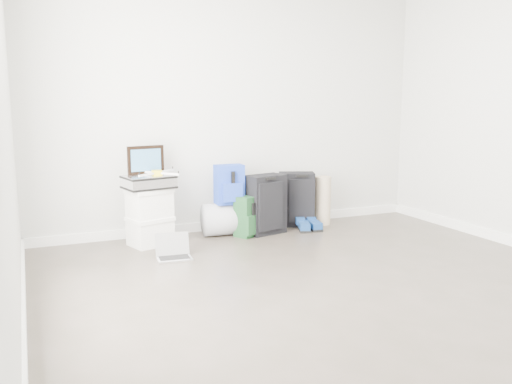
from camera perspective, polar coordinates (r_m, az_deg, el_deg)
name	(u,v)px	position (r m, az deg, el deg)	size (l,w,h in m)	color
ground	(360,301)	(4.07, 10.93, -11.25)	(5.00, 5.00, 0.00)	#383328
room_envelope	(367,57)	(3.83, 11.63, 13.72)	(4.52, 5.02, 2.71)	beige
boxes_stack	(150,217)	(5.50, -11.11, -2.58)	(0.48, 0.43, 0.57)	silver
briefcase	(149,182)	(5.44, -11.23, 1.04)	(0.46, 0.34, 0.13)	#B2B2B7
painting	(146,160)	(5.51, -11.52, 3.33)	(0.38, 0.09, 0.28)	black
drone	(157,173)	(5.42, -10.39, 2.01)	(0.43, 0.43, 0.05)	gold
duffel_bag	(229,219)	(5.85, -2.89, -2.84)	(0.34, 0.34, 0.56)	gray
blue_backpack	(229,185)	(5.75, -2.81, 0.73)	(0.30, 0.23, 0.42)	#1922A4
large_suitcase	(266,204)	(5.86, 1.04, -1.32)	(0.46, 0.35, 0.64)	black
green_backpack	(250,216)	(5.78, -0.68, -2.59)	(0.36, 0.34, 0.43)	#163C21
carry_on	(297,199)	(6.24, 4.33, -0.77)	(0.45, 0.38, 0.62)	black
shoes	(309,226)	(6.10, 5.59, -3.54)	(0.32, 0.31, 0.10)	black
rolled_rug	(323,201)	(6.34, 7.04, -0.90)	(0.18, 0.18, 0.56)	tan
laptop	(173,252)	(5.08, -8.69, -6.27)	(0.33, 0.25, 0.22)	silver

